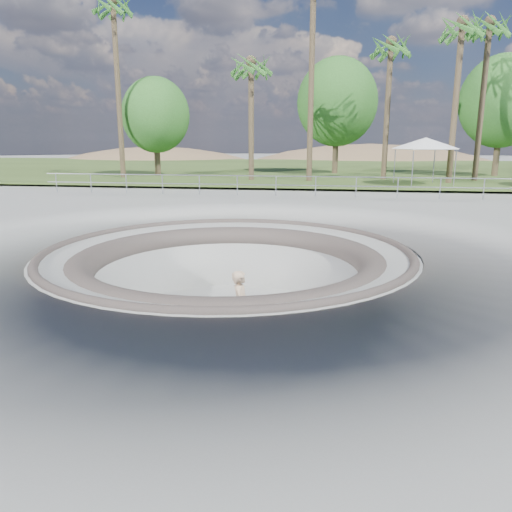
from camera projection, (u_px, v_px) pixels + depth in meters
ground at (228, 251)px, 13.91m from camera, size 180.00×180.00×0.00m
skate_bowl at (229, 313)px, 14.33m from camera, size 14.00×14.00×4.10m
grass_strip at (302, 169)px, 46.55m from camera, size 180.00×36.00×0.12m
distant_hills at (338, 211)px, 69.96m from camera, size 103.20×45.00×28.60m
safety_railing at (276, 186)px, 25.28m from camera, size 25.00×0.06×1.03m
skateboard at (241, 342)px, 12.32m from camera, size 0.79×0.28×0.08m
skater at (241, 307)px, 12.11m from camera, size 0.49×0.69×1.79m
canopy_white at (425, 143)px, 29.79m from camera, size 5.31×5.31×2.79m
palm_a at (113, 13)px, 33.30m from camera, size 2.60×2.60×12.58m
palm_b at (251, 68)px, 32.04m from camera, size 2.60×2.60×8.46m
palm_d at (391, 50)px, 32.40m from camera, size 2.60×2.60×9.75m
palm_e at (462, 32)px, 29.41m from camera, size 2.60×2.60×10.33m
palm_f at (489, 32)px, 30.97m from camera, size 2.60×2.60×10.70m
bushy_tree_left at (155, 115)px, 36.60m from camera, size 5.01×4.55×7.23m
bushy_tree_mid at (337, 102)px, 38.57m from camera, size 6.20×5.64×8.94m
bushy_tree_right at (502, 102)px, 35.90m from camera, size 6.05×5.50×8.73m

